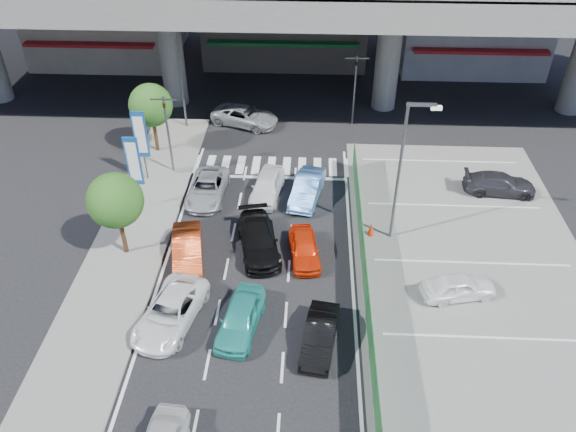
{
  "coord_description": "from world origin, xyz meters",
  "views": [
    {
      "loc": [
        2.54,
        -18.01,
        19.41
      ],
      "look_at": [
        1.49,
        4.56,
        2.31
      ],
      "focal_mm": 35.0,
      "sensor_mm": 36.0,
      "label": 1
    }
  ],
  "objects_px": {
    "taxi_teal_mid": "(240,318)",
    "wagon_silver_front_left": "(207,188)",
    "taxi_orange_left": "(187,250)",
    "traffic_light_left": "(166,116)",
    "signboard_near": "(134,163)",
    "traffic_light_right": "(356,73)",
    "sedan_white_front_mid": "(267,186)",
    "sedan_white_mid_left": "(170,312)",
    "signboard_far": "(141,137)",
    "parked_sedan_dgrey": "(500,184)",
    "kei_truck_front_right": "(307,188)",
    "crossing_wagon_silver": "(245,116)",
    "traffic_cone": "(371,229)",
    "hatch_black_mid_right": "(320,336)",
    "parked_sedan_white": "(458,286)",
    "street_lamp_right": "(404,162)",
    "street_lamp_left": "(182,64)",
    "taxi_orange_right": "(304,248)",
    "tree_near": "(115,201)",
    "tree_far": "(151,105)",
    "sedan_black_mid": "(259,240)"
  },
  "relations": [
    {
      "from": "signboard_near",
      "to": "taxi_orange_right",
      "type": "xyz_separation_m",
      "value": [
        9.56,
        -3.9,
        -2.45
      ]
    },
    {
      "from": "kei_truck_front_right",
      "to": "crossing_wagon_silver",
      "type": "relative_size",
      "value": 0.87
    },
    {
      "from": "signboard_far",
      "to": "wagon_silver_front_left",
      "type": "distance_m",
      "value": 5.03
    },
    {
      "from": "hatch_black_mid_right",
      "to": "taxi_orange_left",
      "type": "height_order",
      "value": "taxi_orange_left"
    },
    {
      "from": "signboard_near",
      "to": "tree_far",
      "type": "relative_size",
      "value": 0.98
    },
    {
      "from": "tree_near",
      "to": "tree_far",
      "type": "height_order",
      "value": "same"
    },
    {
      "from": "street_lamp_right",
      "to": "street_lamp_left",
      "type": "relative_size",
      "value": 1.0
    },
    {
      "from": "hatch_black_mid_right",
      "to": "parked_sedan_white",
      "type": "distance_m",
      "value": 7.36
    },
    {
      "from": "wagon_silver_front_left",
      "to": "parked_sedan_dgrey",
      "type": "relative_size",
      "value": 1.06
    },
    {
      "from": "street_lamp_right",
      "to": "taxi_orange_left",
      "type": "bearing_deg",
      "value": -167.51
    },
    {
      "from": "traffic_light_left",
      "to": "signboard_near",
      "type": "distance_m",
      "value": 4.22
    },
    {
      "from": "crossing_wagon_silver",
      "to": "traffic_light_right",
      "type": "bearing_deg",
      "value": -68.27
    },
    {
      "from": "tree_far",
      "to": "taxi_orange_right",
      "type": "height_order",
      "value": "tree_far"
    },
    {
      "from": "taxi_orange_left",
      "to": "sedan_white_front_mid",
      "type": "distance_m",
      "value": 7.04
    },
    {
      "from": "wagon_silver_front_left",
      "to": "sedan_white_front_mid",
      "type": "relative_size",
      "value": 1.11
    },
    {
      "from": "wagon_silver_front_left",
      "to": "parked_sedan_dgrey",
      "type": "distance_m",
      "value": 17.51
    },
    {
      "from": "traffic_cone",
      "to": "taxi_teal_mid",
      "type": "bearing_deg",
      "value": -132.14
    },
    {
      "from": "signboard_far",
      "to": "hatch_black_mid_right",
      "type": "distance_m",
      "value": 16.83
    },
    {
      "from": "street_lamp_right",
      "to": "parked_sedan_white",
      "type": "height_order",
      "value": "street_lamp_right"
    },
    {
      "from": "wagon_silver_front_left",
      "to": "kei_truck_front_right",
      "type": "distance_m",
      "value": 5.95
    },
    {
      "from": "parked_sedan_white",
      "to": "taxi_orange_left",
      "type": "bearing_deg",
      "value": 69.66
    },
    {
      "from": "tree_near",
      "to": "sedan_white_front_mid",
      "type": "xyz_separation_m",
      "value": [
        6.99,
        5.63,
        -2.7
      ]
    },
    {
      "from": "signboard_near",
      "to": "tree_far",
      "type": "distance_m",
      "value": 6.54
    },
    {
      "from": "signboard_near",
      "to": "taxi_orange_left",
      "type": "xyz_separation_m",
      "value": [
        3.56,
        -4.39,
        -2.37
      ]
    },
    {
      "from": "hatch_black_mid_right",
      "to": "sedan_white_front_mid",
      "type": "xyz_separation_m",
      "value": [
        -3.17,
        11.34,
        0.08
      ]
    },
    {
      "from": "kei_truck_front_right",
      "to": "crossing_wagon_silver",
      "type": "height_order",
      "value": "kei_truck_front_right"
    },
    {
      "from": "traffic_light_right",
      "to": "sedan_white_front_mid",
      "type": "xyz_separation_m",
      "value": [
        -5.51,
        -9.37,
        -3.25
      ]
    },
    {
      "from": "taxi_orange_left",
      "to": "traffic_light_left",
      "type": "bearing_deg",
      "value": 95.63
    },
    {
      "from": "tree_near",
      "to": "taxi_orange_left",
      "type": "bearing_deg",
      "value": -6.71
    },
    {
      "from": "tree_far",
      "to": "hatch_black_mid_right",
      "type": "relative_size",
      "value": 1.29
    },
    {
      "from": "street_lamp_right",
      "to": "parked_sedan_white",
      "type": "distance_m",
      "value": 6.55
    },
    {
      "from": "signboard_near",
      "to": "hatch_black_mid_right",
      "type": "height_order",
      "value": "signboard_near"
    },
    {
      "from": "taxi_orange_left",
      "to": "sedan_black_mid",
      "type": "bearing_deg",
      "value": 4.01
    },
    {
      "from": "traffic_light_right",
      "to": "taxi_orange_right",
      "type": "distance_m",
      "value": 15.6
    },
    {
      "from": "taxi_orange_right",
      "to": "crossing_wagon_silver",
      "type": "xyz_separation_m",
      "value": [
        -4.66,
        14.51,
        0.06
      ]
    },
    {
      "from": "signboard_near",
      "to": "kei_truck_front_right",
      "type": "distance_m",
      "value": 10.0
    },
    {
      "from": "street_lamp_right",
      "to": "sedan_white_front_mid",
      "type": "height_order",
      "value": "street_lamp_right"
    },
    {
      "from": "taxi_teal_mid",
      "to": "wagon_silver_front_left",
      "type": "relative_size",
      "value": 0.89
    },
    {
      "from": "street_lamp_right",
      "to": "parked_sedan_dgrey",
      "type": "bearing_deg",
      "value": 33.9
    },
    {
      "from": "wagon_silver_front_left",
      "to": "traffic_cone",
      "type": "distance_m",
      "value": 10.02
    },
    {
      "from": "signboard_far",
      "to": "taxi_orange_left",
      "type": "bearing_deg",
      "value": -61.83
    },
    {
      "from": "traffic_light_left",
      "to": "taxi_orange_left",
      "type": "bearing_deg",
      "value": -73.06
    },
    {
      "from": "taxi_teal_mid",
      "to": "parked_sedan_dgrey",
      "type": "height_order",
      "value": "taxi_teal_mid"
    },
    {
      "from": "hatch_black_mid_right",
      "to": "kei_truck_front_right",
      "type": "distance_m",
      "value": 11.22
    },
    {
      "from": "street_lamp_left",
      "to": "taxi_orange_right",
      "type": "distance_m",
      "value": 16.92
    },
    {
      "from": "hatch_black_mid_right",
      "to": "sedan_white_front_mid",
      "type": "height_order",
      "value": "sedan_white_front_mid"
    },
    {
      "from": "signboard_near",
      "to": "sedan_white_mid_left",
      "type": "height_order",
      "value": "signboard_near"
    },
    {
      "from": "sedan_white_front_mid",
      "to": "crossing_wagon_silver",
      "type": "height_order",
      "value": "sedan_white_front_mid"
    },
    {
      "from": "taxi_teal_mid",
      "to": "taxi_orange_left",
      "type": "xyz_separation_m",
      "value": [
        -3.26,
        4.52,
        0.01
      ]
    },
    {
      "from": "traffic_light_right",
      "to": "parked_sedan_dgrey",
      "type": "relative_size",
      "value": 1.22
    }
  ]
}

